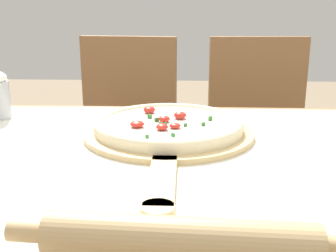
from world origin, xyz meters
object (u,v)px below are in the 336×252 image
pizza (168,124)px  chair_right (259,137)px  pizza_peel (168,136)px  chair_left (125,136)px  rolling_pin (180,239)px

pizza → chair_right: size_ratio=0.37×
pizza_peel → chair_left: (-0.20, 0.69, -0.22)m
pizza → pizza_peel: bearing=-89.3°
pizza → chair_left: size_ratio=0.37×
chair_right → chair_left: bearing=177.6°
chair_left → chair_right: size_ratio=1.00×
pizza → rolling_pin: bearing=-86.1°
rolling_pin → chair_right: 1.20m
pizza_peel → pizza: size_ratio=1.77×
rolling_pin → chair_left: (-0.23, 1.14, -0.24)m
rolling_pin → chair_right: bearing=75.7°
pizza → rolling_pin: (0.03, -0.48, 0.00)m
rolling_pin → chair_left: bearing=101.5°
pizza_peel → chair_left: chair_left is taller
rolling_pin → chair_left: size_ratio=0.45×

